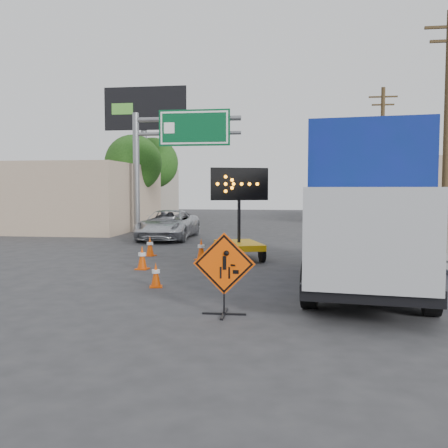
% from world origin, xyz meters
% --- Properties ---
extents(ground, '(100.00, 100.00, 0.00)m').
position_xyz_m(ground, '(0.00, 0.00, 0.00)').
color(ground, '#2D2D30').
rests_on(ground, ground).
extents(curb_right, '(0.40, 60.00, 0.12)m').
position_xyz_m(curb_right, '(7.20, 15.00, 0.06)').
color(curb_right, gray).
rests_on(curb_right, ground).
extents(sidewalk_right, '(4.00, 60.00, 0.15)m').
position_xyz_m(sidewalk_right, '(9.50, 15.00, 0.07)').
color(sidewalk_right, gray).
rests_on(sidewalk_right, ground).
extents(storefront_left_near, '(14.00, 10.00, 4.00)m').
position_xyz_m(storefront_left_near, '(-14.00, 20.00, 2.00)').
color(storefront_left_near, tan).
rests_on(storefront_left_near, ground).
extents(storefront_left_far, '(12.00, 10.00, 4.40)m').
position_xyz_m(storefront_left_far, '(-15.00, 34.00, 2.20)').
color(storefront_left_far, '#A89D8C').
rests_on(storefront_left_far, ground).
extents(building_right_far, '(10.00, 14.00, 4.60)m').
position_xyz_m(building_right_far, '(13.00, 30.00, 2.30)').
color(building_right_far, tan).
rests_on(building_right_far, ground).
extents(highway_gantry, '(6.18, 0.38, 6.90)m').
position_xyz_m(highway_gantry, '(-4.43, 17.96, 5.07)').
color(highway_gantry, slate).
rests_on(highway_gantry, ground).
extents(billboard, '(6.10, 0.54, 9.85)m').
position_xyz_m(billboard, '(-8.35, 25.87, 7.35)').
color(billboard, slate).
rests_on(billboard, ground).
extents(utility_pole_near, '(1.80, 0.26, 9.00)m').
position_xyz_m(utility_pole_near, '(8.00, 10.00, 4.68)').
color(utility_pole_near, '#43331C').
rests_on(utility_pole_near, ground).
extents(utility_pole_far, '(1.80, 0.26, 9.00)m').
position_xyz_m(utility_pole_far, '(8.00, 24.00, 4.68)').
color(utility_pole_far, '#43331C').
rests_on(utility_pole_far, ground).
extents(tree_left_near, '(3.71, 3.71, 6.03)m').
position_xyz_m(tree_left_near, '(-8.00, 22.00, 4.16)').
color(tree_left_near, '#43331C').
rests_on(tree_left_near, ground).
extents(tree_left_far, '(4.10, 4.10, 6.66)m').
position_xyz_m(tree_left_far, '(-9.00, 30.00, 4.60)').
color(tree_left_far, '#43331C').
rests_on(tree_left_far, ground).
extents(construction_sign, '(1.26, 0.89, 1.67)m').
position_xyz_m(construction_sign, '(1.08, 0.28, 0.88)').
color(construction_sign, black).
rests_on(construction_sign, ground).
extents(arrow_board, '(2.07, 2.63, 3.27)m').
position_xyz_m(arrow_board, '(0.51, 8.08, 0.72)').
color(arrow_board, '#DFA00C').
rests_on(arrow_board, ground).
extents(pickup_truck, '(2.44, 5.25, 1.45)m').
position_xyz_m(pickup_truck, '(-3.82, 14.75, 0.73)').
color(pickup_truck, silver).
rests_on(pickup_truck, ground).
extents(box_truck, '(3.52, 8.75, 4.04)m').
position_xyz_m(box_truck, '(4.33, 3.84, 1.83)').
color(box_truck, black).
rests_on(box_truck, ground).
extents(cone_a, '(0.40, 0.40, 0.64)m').
position_xyz_m(cone_a, '(-1.06, 2.83, 0.32)').
color(cone_a, '#DE4604').
rests_on(cone_a, ground).
extents(cone_b, '(0.42, 0.42, 0.75)m').
position_xyz_m(cone_b, '(-2.27, 5.52, 0.37)').
color(cone_b, '#DE4604').
rests_on(cone_b, ground).
extents(cone_c, '(0.47, 0.47, 0.76)m').
position_xyz_m(cone_c, '(-0.83, 7.88, 0.38)').
color(cone_c, '#DE4604').
rests_on(cone_c, ground).
extents(cone_d, '(0.46, 0.46, 0.74)m').
position_xyz_m(cone_d, '(-2.93, 8.58, 0.37)').
color(cone_d, '#DE4604').
rests_on(cone_d, ground).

